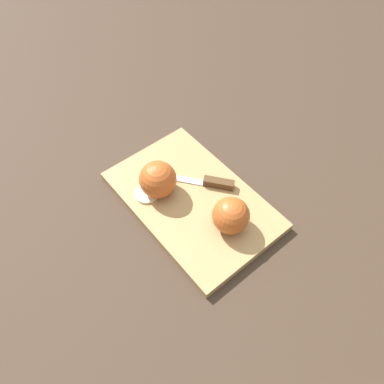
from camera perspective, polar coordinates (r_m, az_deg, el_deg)
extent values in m
plane|color=#38281E|center=(0.77, 0.00, -1.69)|extent=(4.00, 4.00, 0.00)
cube|color=#A37A4C|center=(0.76, 0.00, -1.30)|extent=(0.38, 0.28, 0.02)
sphere|color=#AD4C1E|center=(0.69, 5.95, -3.59)|extent=(0.07, 0.07, 0.07)
cylinder|color=beige|center=(0.69, 6.47, -3.65)|extent=(0.05, 0.04, 0.07)
sphere|color=#AD4C1E|center=(0.74, -5.22, 1.90)|extent=(0.07, 0.07, 0.07)
cylinder|color=beige|center=(0.73, -5.01, 1.54)|extent=(0.01, 0.07, 0.07)
cube|color=silver|center=(0.78, -0.97, 1.84)|extent=(0.06, 0.07, 0.00)
cube|color=#472D19|center=(0.77, 4.20, 1.23)|extent=(0.06, 0.06, 0.02)
cylinder|color=beige|center=(0.76, -6.94, -0.24)|extent=(0.05, 0.05, 0.01)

